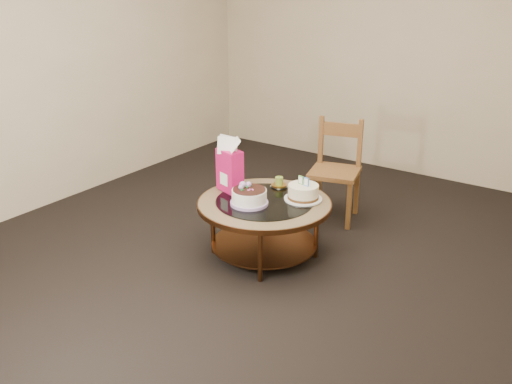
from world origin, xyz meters
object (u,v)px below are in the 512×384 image
Objects in this scene: cream_cake at (303,192)px; gift_bag at (230,165)px; decorated_cake at (249,197)px; dining_chair at (336,170)px; coffee_table at (264,210)px.

gift_bag reaches higher than cream_cake.
gift_bag is at bearing 153.78° from decorated_cake.
cream_cake is (0.28, 0.31, 0.00)m from decorated_cake.
decorated_cake is 0.35m from gift_bag.
coffee_table is at bearing -111.03° from dining_chair.
decorated_cake is (-0.06, -0.12, 0.13)m from coffee_table.
cream_cake is 0.78m from dining_chair.
dining_chair is (0.16, 1.08, -0.07)m from decorated_cake.
gift_bag reaches higher than dining_chair.
dining_chair is (0.10, 0.96, 0.07)m from coffee_table.
gift_bag is (-0.28, 0.14, 0.16)m from decorated_cake.
dining_chair is (0.44, 0.94, -0.23)m from gift_bag.
cream_cake is at bearing 34.12° from gift_bag.
coffee_table is 3.60× the size of decorated_cake.
gift_bag is at bearing -130.19° from dining_chair.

